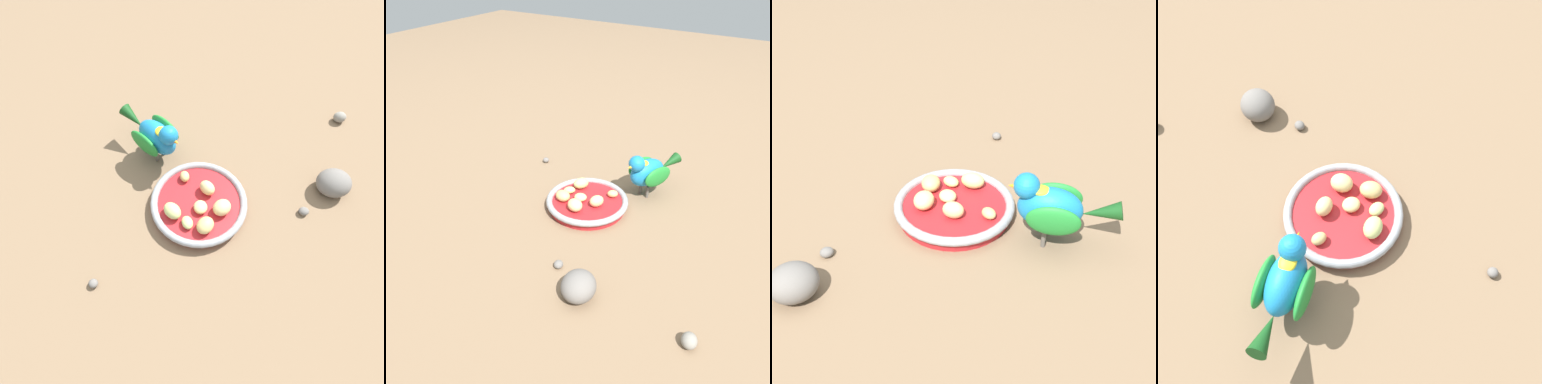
# 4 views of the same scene
# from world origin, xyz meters

# --- Properties ---
(ground_plane) EXTENTS (4.00, 4.00, 0.00)m
(ground_plane) POSITION_xyz_m (0.00, 0.00, 0.00)
(ground_plane) COLOR #7A6047
(feeding_bowl) EXTENTS (0.19, 0.19, 0.03)m
(feeding_bowl) POSITION_xyz_m (-0.01, -0.02, 0.01)
(feeding_bowl) COLOR #AD1E23
(feeding_bowl) RESTS_ON ground_plane
(apple_piece_0) EXTENTS (0.04, 0.04, 0.03)m
(apple_piece_0) POSITION_xyz_m (-0.01, -0.05, 0.03)
(apple_piece_0) COLOR #E5C67F
(apple_piece_0) RESTS_ON feeding_bowl
(apple_piece_1) EXTENTS (0.05, 0.04, 0.03)m
(apple_piece_1) POSITION_xyz_m (0.03, 0.02, 0.03)
(apple_piece_1) COLOR #C6D17A
(apple_piece_1) RESTS_ON feeding_bowl
(apple_piece_2) EXTENTS (0.04, 0.04, 0.02)m
(apple_piece_2) POSITION_xyz_m (-0.01, -0.01, 0.03)
(apple_piece_2) COLOR #E5C67F
(apple_piece_2) RESTS_ON feeding_bowl
(apple_piece_3) EXTENTS (0.05, 0.05, 0.03)m
(apple_piece_3) POSITION_xyz_m (-0.05, -0.02, 0.03)
(apple_piece_3) COLOR #E5C67F
(apple_piece_3) RESTS_ON feeding_bowl
(apple_piece_4) EXTENTS (0.03, 0.03, 0.02)m
(apple_piece_4) POSITION_xyz_m (0.00, 0.03, 0.03)
(apple_piece_4) COLOR #C6D17A
(apple_piece_4) RESTS_ON feeding_bowl
(apple_piece_5) EXTENTS (0.03, 0.03, 0.02)m
(apple_piece_5) POSITION_xyz_m (0.04, -0.06, 0.03)
(apple_piece_5) COLOR tan
(apple_piece_5) RESTS_ON feeding_bowl
(apple_piece_6) EXTENTS (0.04, 0.04, 0.02)m
(apple_piece_6) POSITION_xyz_m (-0.03, 0.03, 0.03)
(apple_piece_6) COLOR tan
(apple_piece_6) RESTS_ON feeding_bowl
(parrot) EXTENTS (0.16, 0.10, 0.12)m
(parrot) POSITION_xyz_m (0.12, -0.12, 0.07)
(parrot) COLOR #59544C
(parrot) RESTS_ON ground_plane
(rock_large) EXTENTS (0.08, 0.08, 0.05)m
(rock_large) POSITION_xyz_m (-0.25, -0.15, 0.03)
(rock_large) COLOR slate
(rock_large) RESTS_ON ground_plane
(pebble_1) EXTENTS (0.02, 0.02, 0.01)m
(pebble_1) POSITION_xyz_m (0.12, 0.19, 0.01)
(pebble_1) COLOR slate
(pebble_1) RESTS_ON ground_plane
(pebble_2) EXTENTS (0.03, 0.02, 0.01)m
(pebble_2) POSITION_xyz_m (-0.21, -0.08, 0.01)
(pebble_2) COLOR slate
(pebble_2) RESTS_ON ground_plane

